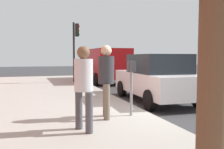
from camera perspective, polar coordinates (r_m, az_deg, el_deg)
ground_plane at (r=6.99m, az=8.04°, el=-9.70°), size 80.00×80.00×0.00m
sidewalk_slab at (r=6.31m, az=-17.79°, el=-10.66°), size 28.00×6.00×0.15m
parking_meter at (r=6.24m, az=4.58°, el=-0.47°), size 0.36×0.12×1.41m
pedestrian_at_meter at (r=5.97m, az=-1.37°, el=-0.13°), size 0.53×0.39×1.80m
pedestrian_bystander at (r=4.93m, az=-6.71°, el=-1.68°), size 0.50×0.38×1.73m
parked_sedan_near at (r=9.17m, az=10.40°, el=-0.78°), size 4.47×2.11×1.77m
parked_van_far at (r=15.97m, az=-2.03°, el=2.62°), size 5.26×2.26×2.18m
traffic_signal at (r=14.87m, az=-8.60°, el=7.56°), size 0.24×0.44×3.60m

